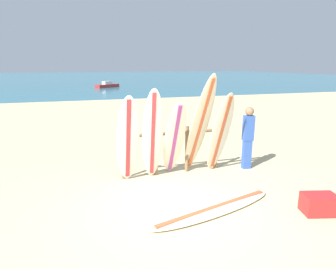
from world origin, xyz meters
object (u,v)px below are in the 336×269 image
at_px(cooler_box, 320,204).
at_px(surfboard_leaning_center_left, 174,139).
at_px(surfboard_leaning_center, 200,125).
at_px(small_boat_offshore, 107,85).
at_px(surfboard_lying_on_sand, 215,208).
at_px(surfboard_leaning_far_left, 128,140).
at_px(surfboard_leaning_left, 153,135).
at_px(surfboard_rack, 172,145).
at_px(surfboard_leaning_center_right, 220,133).
at_px(beachgoer_standing, 248,135).

bearing_deg(cooler_box, surfboard_leaning_center_left, 144.43).
xyz_separation_m(surfboard_leaning_center, small_boat_offshore, (0.65, 28.67, -1.00)).
relative_size(surfboard_leaning_center, surfboard_lying_on_sand, 0.88).
bearing_deg(surfboard_leaning_far_left, small_boat_offshore, 85.28).
distance_m(surfboard_leaning_left, surfboard_leaning_center, 1.16).
bearing_deg(surfboard_rack, surfboard_lying_on_sand, -85.00).
xyz_separation_m(surfboard_leaning_center_left, cooler_box, (2.00, -2.43, -0.78)).
xyz_separation_m(surfboard_leaning_center_right, cooler_box, (0.83, -2.39, -0.85)).
height_order(surfboard_leaning_center, small_boat_offshore, surfboard_leaning_center).
height_order(surfboard_leaning_center_right, beachgoer_standing, surfboard_leaning_center_right).
bearing_deg(cooler_box, surfboard_lying_on_sand, 174.54).
bearing_deg(surfboard_lying_on_sand, beachgoer_standing, 45.33).
relative_size(surfboard_leaning_center, surfboard_leaning_center_right, 1.21).
bearing_deg(cooler_box, surfboard_leaning_far_left, 156.65).
relative_size(beachgoer_standing, small_boat_offshore, 0.56).
height_order(surfboard_leaning_center, surfboard_leaning_center_right, surfboard_leaning_center).
bearing_deg(surfboard_leaning_left, small_boat_offshore, 86.41).
relative_size(surfboard_leaning_center_left, cooler_box, 3.20).
distance_m(surfboard_leaning_center_left, small_boat_offshore, 28.69).
distance_m(surfboard_leaning_center_left, beachgoer_standing, 2.02).
height_order(surfboard_lying_on_sand, cooler_box, cooler_box).
xyz_separation_m(surfboard_rack, surfboard_leaning_left, (-0.56, -0.32, 0.38)).
distance_m(surfboard_leaning_far_left, surfboard_leaning_center_left, 1.09).
height_order(surfboard_leaning_far_left, surfboard_leaning_left, surfboard_leaning_left).
distance_m(surfboard_leaning_left, surfboard_leaning_center_left, 0.54).
height_order(surfboard_leaning_far_left, surfboard_leaning_center, surfboard_leaning_center).
height_order(surfboard_leaning_left, surfboard_leaning_center_right, surfboard_leaning_left).
distance_m(surfboard_leaning_center_right, beachgoer_standing, 0.86).
bearing_deg(surfboard_leaning_center_right, small_boat_offshore, 89.78).
bearing_deg(surfboard_rack, surfboard_leaning_center_right, -17.22).
xyz_separation_m(surfboard_rack, surfboard_leaning_far_left, (-1.12, -0.30, 0.31)).
xyz_separation_m(surfboard_leaning_far_left, small_boat_offshore, (2.37, 28.64, -0.77)).
bearing_deg(surfboard_leaning_center_left, surfboard_rack, 84.13).
bearing_deg(cooler_box, beachgoer_standing, 104.66).
bearing_deg(surfboard_leaning_center_right, surfboard_lying_on_sand, -118.93).
bearing_deg(surfboard_leaning_far_left, cooler_box, -38.35).
distance_m(surfboard_leaning_far_left, surfboard_leaning_left, 0.57).
bearing_deg(surfboard_rack, small_boat_offshore, 87.49).
xyz_separation_m(surfboard_leaning_far_left, surfboard_leaning_center_left, (1.09, -0.01, -0.07)).
xyz_separation_m(surfboard_lying_on_sand, small_boat_offshore, (1.06, 30.42, 0.22)).
bearing_deg(surfboard_leaning_far_left, surfboard_leaning_center_left, -0.74).
distance_m(surfboard_rack, small_boat_offshore, 28.38).
distance_m(surfboard_rack, surfboard_leaning_left, 0.75).
xyz_separation_m(surfboard_rack, beachgoer_standing, (1.98, -0.25, 0.17)).
height_order(surfboard_leaning_far_left, small_boat_offshore, surfboard_leaning_far_left).
xyz_separation_m(surfboard_rack, surfboard_leaning_center, (0.60, -0.33, 0.53)).
bearing_deg(surfboard_leaning_left, surfboard_leaning_center_right, -0.99).
bearing_deg(small_boat_offshore, cooler_box, -88.66).
distance_m(surfboard_leaning_center_left, surfboard_leaning_center, 0.69).
relative_size(surfboard_leaning_center, cooler_box, 4.18).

